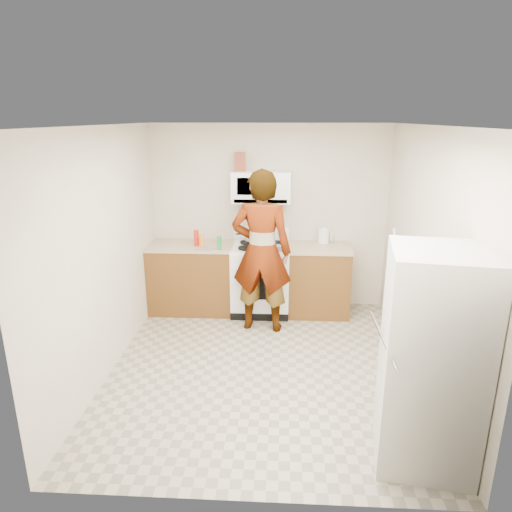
# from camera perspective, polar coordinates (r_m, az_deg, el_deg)

# --- Properties ---
(floor) EXTENTS (3.60, 3.60, 0.00)m
(floor) POSITION_cam_1_polar(r_m,az_deg,el_deg) (5.05, 0.90, -13.66)
(floor) COLOR gray
(floor) RESTS_ON ground
(back_wall) EXTENTS (3.20, 0.02, 2.50)m
(back_wall) POSITION_cam_1_polar(r_m,az_deg,el_deg) (6.27, 1.62, 4.82)
(back_wall) COLOR beige
(back_wall) RESTS_ON floor
(right_wall) EXTENTS (0.02, 3.60, 2.50)m
(right_wall) POSITION_cam_1_polar(r_m,az_deg,el_deg) (4.75, 20.49, -0.28)
(right_wall) COLOR beige
(right_wall) RESTS_ON floor
(cabinet_left) EXTENTS (1.12, 0.62, 0.90)m
(cabinet_left) POSITION_cam_1_polar(r_m,az_deg,el_deg) (6.32, -8.00, -2.80)
(cabinet_left) COLOR brown
(cabinet_left) RESTS_ON floor
(counter_left) EXTENTS (1.14, 0.64, 0.03)m
(counter_left) POSITION_cam_1_polar(r_m,az_deg,el_deg) (6.18, -8.17, 1.28)
(counter_left) COLOR tan
(counter_left) RESTS_ON cabinet_left
(cabinet_right) EXTENTS (0.80, 0.62, 0.90)m
(cabinet_right) POSITION_cam_1_polar(r_m,az_deg,el_deg) (6.22, 7.76, -3.11)
(cabinet_right) COLOR brown
(cabinet_right) RESTS_ON floor
(counter_right) EXTENTS (0.82, 0.64, 0.03)m
(counter_right) POSITION_cam_1_polar(r_m,az_deg,el_deg) (6.08, 7.94, 1.03)
(counter_right) COLOR tan
(counter_right) RESTS_ON cabinet_right
(gas_range) EXTENTS (0.76, 0.65, 1.13)m
(gas_range) POSITION_cam_1_polar(r_m,az_deg,el_deg) (6.19, 0.56, -2.71)
(gas_range) COLOR white
(gas_range) RESTS_ON floor
(microwave) EXTENTS (0.76, 0.38, 0.40)m
(microwave) POSITION_cam_1_polar(r_m,az_deg,el_deg) (6.02, 0.65, 8.66)
(microwave) COLOR white
(microwave) RESTS_ON back_wall
(person) EXTENTS (0.78, 0.56, 2.01)m
(person) POSITION_cam_1_polar(r_m,az_deg,el_deg) (5.53, 0.69, 0.52)
(person) COLOR tan
(person) RESTS_ON floor
(fridge) EXTENTS (0.80, 0.80, 1.70)m
(fridge) POSITION_cam_1_polar(r_m,az_deg,el_deg) (3.70, 21.05, -12.01)
(fridge) COLOR silver
(fridge) RESTS_ON floor
(kettle) EXTENTS (0.17, 0.17, 0.18)m
(kettle) POSITION_cam_1_polar(r_m,az_deg,el_deg) (6.24, 8.44, 2.48)
(kettle) COLOR white
(kettle) RESTS_ON counter_right
(jug) EXTENTS (0.15, 0.15, 0.24)m
(jug) POSITION_cam_1_polar(r_m,az_deg,el_deg) (6.00, -2.02, 11.70)
(jug) COLOR maroon
(jug) RESTS_ON microwave
(saucepan) EXTENTS (0.26, 0.26, 0.11)m
(saucepan) POSITION_cam_1_polar(r_m,az_deg,el_deg) (6.20, -0.53, 2.40)
(saucepan) COLOR #B0B0B5
(saucepan) RESTS_ON gas_range
(tray) EXTENTS (0.27, 0.19, 0.05)m
(tray) POSITION_cam_1_polar(r_m,az_deg,el_deg) (5.89, 2.41, 1.03)
(tray) COLOR silver
(tray) RESTS_ON gas_range
(bottle_spray) EXTENTS (0.06, 0.06, 0.21)m
(bottle_spray) POSITION_cam_1_polar(r_m,az_deg,el_deg) (6.07, -7.45, 2.23)
(bottle_spray) COLOR red
(bottle_spray) RESTS_ON counter_left
(bottle_hot_sauce) EXTENTS (0.07, 0.07, 0.18)m
(bottle_hot_sauce) POSITION_cam_1_polar(r_m,az_deg,el_deg) (5.97, -6.78, 1.84)
(bottle_hot_sauce) COLOR orange
(bottle_hot_sauce) RESTS_ON counter_left
(bottle_green_cap) EXTENTS (0.07, 0.07, 0.18)m
(bottle_green_cap) POSITION_cam_1_polar(r_m,az_deg,el_deg) (5.86, -4.63, 1.60)
(bottle_green_cap) COLOR #18873A
(bottle_green_cap) RESTS_ON counter_left
(pot_lid) EXTENTS (0.29, 0.29, 0.01)m
(pot_lid) POSITION_cam_1_polar(r_m,az_deg,el_deg) (5.94, -6.26, 0.95)
(pot_lid) COLOR white
(pot_lid) RESTS_ON counter_left
(broom) EXTENTS (0.24, 0.22, 1.38)m
(broom) POSITION_cam_1_polar(r_m,az_deg,el_deg) (5.60, 17.10, -3.32)
(broom) COLOR white
(broom) RESTS_ON floor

